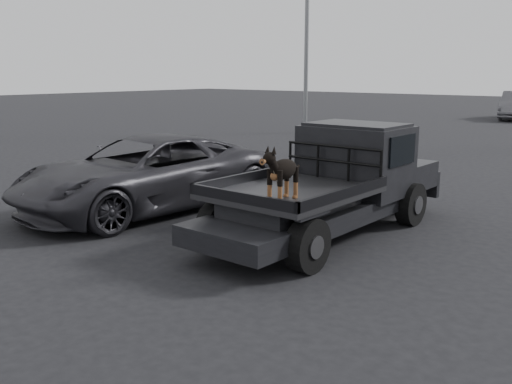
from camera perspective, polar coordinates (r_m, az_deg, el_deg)
The scene contains 6 objects.
ground at distance 7.94m, azimuth 0.73°, elevation -7.76°, with size 120.00×120.00×0.00m, color black.
flatbed_ute at distance 9.54m, azimuth 6.93°, elevation -1.58°, with size 2.00×5.40×0.92m, color black, non-canonical shape.
ute_cab at distance 10.18m, azimuth 9.98°, elevation 4.34°, with size 1.72×1.30×0.88m, color black, non-canonical shape.
headache_rack at distance 9.56m, azimuth 7.70°, elevation 2.93°, with size 1.80×0.08×0.55m, color black, non-canonical shape.
dog at distance 7.93m, azimuth 2.69°, elevation 1.85°, with size 0.32×0.60×0.74m, color black, non-canonical shape.
parked_suv at distance 11.32m, azimuth -11.04°, elevation 1.81°, with size 2.41×5.23×1.45m, color #2F2E33.
Camera 1 is at (4.70, -5.81, 2.68)m, focal length 40.00 mm.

